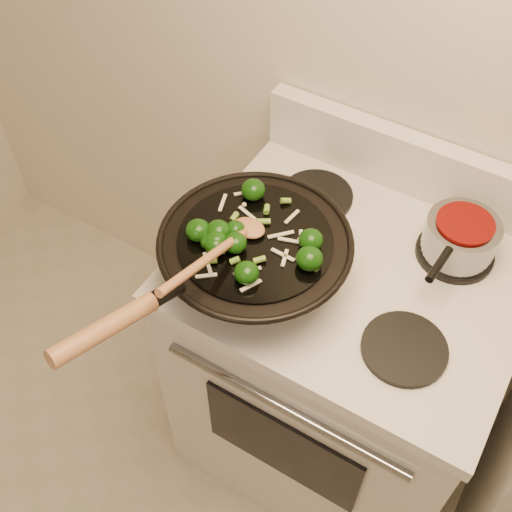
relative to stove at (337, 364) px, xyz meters
The scene contains 5 objects.
stove is the anchor object (origin of this frame).
wok 0.58m from the stove, 138.91° to the right, with size 0.42×0.68×0.23m.
stirfry 0.65m from the stove, 135.49° to the right, with size 0.29×0.28×0.05m.
wooden_spoon 0.70m from the stove, 132.20° to the right, with size 0.07×0.32×0.12m.
saucepan 0.56m from the stove, 38.92° to the left, with size 0.17×0.27×0.10m.
Camera 1 is at (0.19, 0.27, 2.07)m, focal length 45.00 mm.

